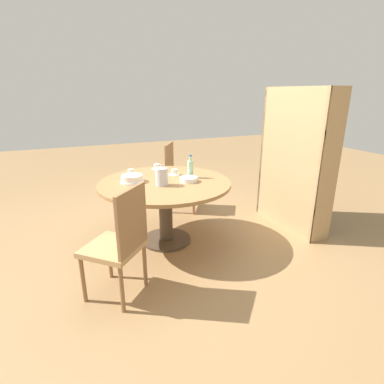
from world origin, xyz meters
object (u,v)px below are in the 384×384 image
(water_bottle, at_px, (190,169))
(cup_b, at_px, (131,172))
(bookshelf, at_px, (294,162))
(chair_a, at_px, (120,242))
(coffee_pot, at_px, (162,176))
(cup_a, at_px, (174,173))
(cup_c, at_px, (157,167))
(chair_b, at_px, (179,176))
(cake_main, at_px, (132,179))

(water_bottle, relative_size, cup_b, 1.99)
(bookshelf, relative_size, cup_b, 12.83)
(chair_a, height_order, water_bottle, water_bottle)
(coffee_pot, relative_size, water_bottle, 0.85)
(chair_a, distance_m, cup_a, 1.32)
(cup_b, xyz_separation_m, cup_c, (-0.14, 0.36, 0.00))
(cup_b, bearing_deg, cup_a, 66.35)
(chair_b, relative_size, coffee_pot, 4.31)
(bookshelf, height_order, cup_b, bookshelf)
(chair_a, height_order, cup_c, chair_a)
(cake_main, xyz_separation_m, cup_b, (-0.30, 0.05, -0.01))
(chair_b, bearing_deg, cake_main, 165.87)
(cake_main, distance_m, cup_b, 0.30)
(water_bottle, height_order, cake_main, water_bottle)
(chair_b, height_order, cake_main, chair_b)
(chair_a, height_order, cake_main, chair_a)
(bookshelf, bearing_deg, chair_a, 104.59)
(chair_b, xyz_separation_m, cake_main, (0.76, -0.82, 0.25))
(chair_a, distance_m, coffee_pot, 0.92)
(chair_a, relative_size, bookshelf, 0.57)
(bookshelf, relative_size, cake_main, 6.60)
(cake_main, xyz_separation_m, cup_a, (-0.09, 0.52, -0.01))
(bookshelf, xyz_separation_m, cake_main, (-0.32, -1.90, -0.08))
(chair_a, bearing_deg, cup_a, -176.44)
(cup_c, bearing_deg, coffee_pot, -12.85)
(chair_a, height_order, cup_b, chair_a)
(coffee_pot, relative_size, cake_main, 0.87)
(chair_a, height_order, bookshelf, bookshelf)
(water_bottle, bearing_deg, cup_c, -157.21)
(bookshelf, bearing_deg, cup_b, 71.52)
(coffee_pot, xyz_separation_m, cup_a, (-0.34, 0.26, -0.07))
(chair_a, relative_size, cake_main, 3.74)
(bookshelf, bearing_deg, water_bottle, 80.07)
(chair_a, bearing_deg, coffee_pot, -177.60)
(cake_main, bearing_deg, cup_c, 136.94)
(bookshelf, bearing_deg, coffee_pot, 87.44)
(cake_main, bearing_deg, chair_b, 132.71)
(water_bottle, height_order, cup_c, water_bottle)
(coffee_pot, xyz_separation_m, cup_c, (-0.69, 0.16, -0.07))
(bookshelf, xyz_separation_m, cup_c, (-0.76, -1.49, -0.09))
(chair_b, xyz_separation_m, coffee_pot, (1.00, -0.56, 0.31))
(chair_b, bearing_deg, water_bottle, -158.83)
(coffee_pot, distance_m, water_bottle, 0.41)
(cup_c, bearing_deg, cake_main, -43.06)
(bookshelf, bearing_deg, cake_main, 80.45)
(cup_a, bearing_deg, water_bottle, 31.72)
(bookshelf, distance_m, cup_c, 1.68)
(coffee_pot, bearing_deg, cake_main, -134.09)
(cake_main, bearing_deg, bookshelf, 80.45)
(chair_a, height_order, chair_b, same)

